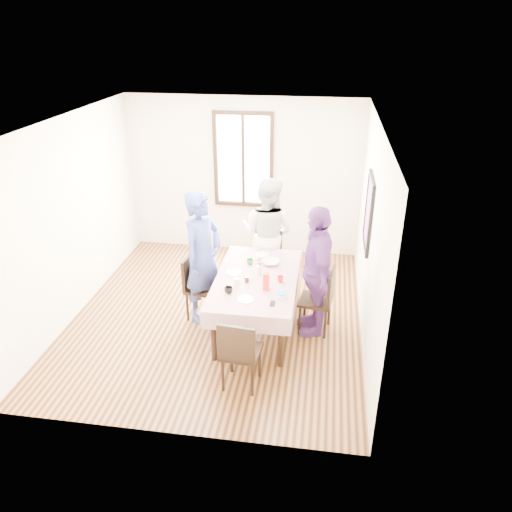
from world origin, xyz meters
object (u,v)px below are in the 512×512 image
chair_near (241,351)px  chair_far (268,259)px  dining_table (257,303)px  chair_left (202,288)px  person_left (202,258)px  person_right (316,271)px  person_far (268,234)px  chair_right (316,300)px

chair_near → chair_far: bearing=95.6°
dining_table → chair_left: chair_left is taller
chair_near → person_left: (-0.76, 1.33, 0.47)m
chair_left → person_right: bearing=91.9°
dining_table → chair_far: chair_far is taller
person_left → person_far: person_left is taller
chair_near → person_right: size_ratio=0.51×
chair_right → chair_far: bearing=43.0°
chair_far → chair_near: bearing=86.4°
chair_near → person_far: (0.00, 2.32, 0.43)m
chair_right → person_left: bearing=94.1°
chair_left → person_far: bearing=147.6°
person_far → person_right: (0.76, -1.10, 0.01)m
chair_right → chair_near: same height
person_right → dining_table: bearing=-97.3°
chair_right → person_left: (-1.54, 0.11, 0.47)m
person_left → person_right: bearing=-69.0°
chair_right → chair_near: size_ratio=1.00×
chair_left → chair_near: bearing=36.3°
person_far → chair_far: bearing=-71.1°
chair_right → chair_near: bearing=155.5°
chair_far → person_far: 0.43m
dining_table → chair_right: size_ratio=1.88×
chair_left → person_right: (1.54, -0.11, 0.43)m
dining_table → chair_right: bearing=3.9°
chair_left → chair_near: same height
chair_right → chair_near: 1.45m
dining_table → chair_near: size_ratio=1.88×
chair_left → chair_right: (1.56, -0.11, 0.00)m
dining_table → chair_near: bearing=-90.0°
chair_left → person_left: (0.02, -0.00, 0.47)m
chair_left → chair_right: same height
chair_left → person_far: size_ratio=0.52×
chair_near → person_right: 1.51m
chair_left → person_left: bearing=95.9°
person_left → person_far: size_ratio=1.05×
chair_right → person_far: size_ratio=0.52×
chair_far → person_right: bearing=120.6°
chair_near → person_left: 1.60m
chair_left → person_left: 0.47m
chair_far → person_left: (-0.76, -1.01, 0.47)m
person_left → person_far: bearing=-12.5°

